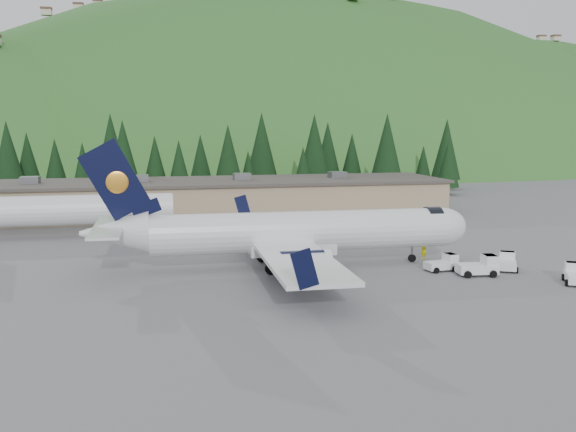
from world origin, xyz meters
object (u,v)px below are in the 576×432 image
at_px(baggage_tug_d, 507,262).
at_px(baggage_tug_b, 480,266).
at_px(airliner, 291,233).
at_px(baggage_tug_c, 575,274).
at_px(terminal_building, 209,197).
at_px(baggage_tug_a, 444,263).
at_px(ramp_worker, 424,250).
at_px(second_airliner, 53,210).

bearing_deg(baggage_tug_d, baggage_tug_b, 142.57).
relative_size(airliner, baggage_tug_c, 10.56).
distance_m(airliner, terminal_building, 38.18).
relative_size(baggage_tug_a, terminal_building, 0.04).
bearing_deg(baggage_tug_d, baggage_tug_a, 110.52).
xyz_separation_m(baggage_tug_c, terminal_building, (-26.03, 49.19, 1.88)).
relative_size(airliner, baggage_tug_d, 11.05).
xyz_separation_m(baggage_tug_a, baggage_tug_c, (8.72, -6.74, 0.05)).
height_order(baggage_tug_b, baggage_tug_d, baggage_tug_b).
bearing_deg(baggage_tug_a, ramp_worker, 79.23).
bearing_deg(airliner, second_airliner, 138.90).
height_order(airliner, terminal_building, airliner).
relative_size(baggage_tug_a, baggage_tug_b, 0.84).
bearing_deg(baggage_tug_b, ramp_worker, 112.10).
bearing_deg(baggage_tug_a, terminal_building, 105.26).
bearing_deg(ramp_worker, terminal_building, -85.14).
bearing_deg(baggage_tug_c, second_airliner, 82.29).
height_order(airliner, ramp_worker, airliner).
bearing_deg(second_airliner, ramp_worker, -29.62).
distance_m(airliner, baggage_tug_b, 17.31).
distance_m(airliner, baggage_tug_d, 20.18).
distance_m(baggage_tug_a, baggage_tug_b, 3.38).
bearing_deg(airliner, baggage_tug_d, -13.92).
bearing_deg(baggage_tug_d, second_airliner, 86.48).
bearing_deg(terminal_building, baggage_tug_c, -62.11).
height_order(terminal_building, baggage_tug_d, terminal_building).
bearing_deg(baggage_tug_d, terminal_building, 57.03).
relative_size(baggage_tug_c, ramp_worker, 1.81).
height_order(baggage_tug_a, ramp_worker, ramp_worker).
relative_size(baggage_tug_c, terminal_building, 0.05).
bearing_deg(ramp_worker, airliner, -17.87).
xyz_separation_m(airliner, second_airliner, (-23.86, 21.97, 0.09)).
height_order(baggage_tug_a, baggage_tug_c, baggage_tug_c).
xyz_separation_m(second_airliner, ramp_worker, (37.56, -21.36, -2.37)).
distance_m(baggage_tug_b, baggage_tug_c, 7.71).
xyz_separation_m(baggage_tug_b, baggage_tug_d, (3.61, 1.59, -0.12)).
height_order(baggage_tug_a, baggage_tug_b, baggage_tug_b).
height_order(baggage_tug_b, terminal_building, terminal_building).
xyz_separation_m(airliner, baggage_tug_d, (19.30, -5.34, -2.53)).
height_order(airliner, second_airliner, airliner).
xyz_separation_m(second_airliner, baggage_tug_d, (43.15, -27.31, -2.62)).
xyz_separation_m(second_airliner, terminal_building, (19.91, 16.00, -0.70)).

